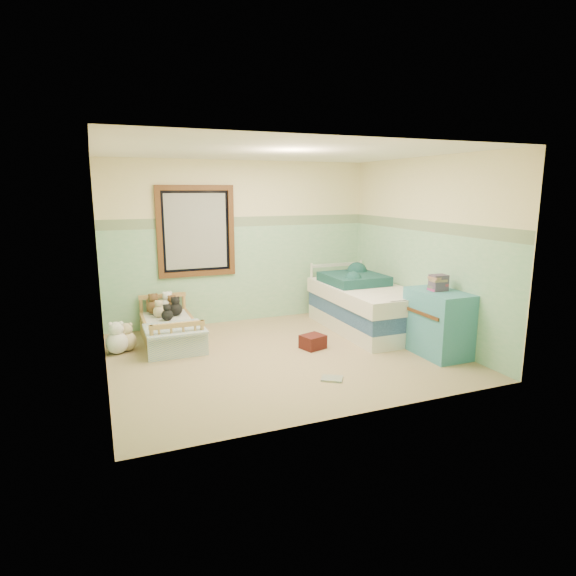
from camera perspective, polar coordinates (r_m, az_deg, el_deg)
name	(u,v)px	position (r m, az deg, el deg)	size (l,w,h in m)	color
floor	(283,355)	(6.18, -0.61, -8.00)	(4.20, 3.60, 0.02)	#967D56
ceiling	(282,151)	(5.84, -0.67, 15.99)	(4.20, 3.60, 0.02)	white
wall_back	(241,243)	(7.57, -5.62, 5.39)	(4.20, 0.04, 2.50)	beige
wall_front	(357,284)	(4.27, 8.17, 0.48)	(4.20, 0.04, 2.50)	beige
wall_left	(99,268)	(5.48, -21.56, 2.25)	(0.04, 3.60, 2.50)	beige
wall_right	(424,250)	(6.92, 15.84, 4.42)	(0.04, 3.60, 2.50)	beige
wainscot_mint	(242,274)	(7.63, -5.52, 1.64)	(4.20, 0.01, 1.50)	#78B88B
border_strip	(241,222)	(7.53, -5.64, 7.84)	(4.20, 0.01, 0.15)	#37603F
window_frame	(196,231)	(7.35, -10.84, 6.62)	(1.16, 0.06, 1.36)	#462812
window_blinds	(196,231)	(7.36, -10.86, 6.63)	(0.92, 0.01, 1.12)	#B5B6AE
toddler_bed_frame	(170,336)	(6.82, -13.78, -5.57)	(0.68, 1.37, 0.18)	#A47D48
toddler_mattress	(170,326)	(6.78, -13.84, -4.37)	(0.62, 1.31, 0.12)	silver
patchwork_quilt	(175,329)	(6.36, -13.31, -4.72)	(0.74, 0.68, 0.03)	#6284C6
plush_bed_brown	(154,307)	(7.20, -15.66, -2.19)	(0.21, 0.21, 0.21)	brown
plush_bed_white	(168,306)	(7.23, -14.09, -2.03)	(0.21, 0.21, 0.21)	white
plush_bed_tan	(159,311)	(7.00, -15.04, -2.71)	(0.17, 0.17, 0.17)	beige
plush_bed_dark	(176,309)	(7.03, -13.19, -2.48)	(0.19, 0.19, 0.19)	black
plush_floor_cream	(117,343)	(6.55, -19.62, -6.15)	(0.28, 0.28, 0.28)	white
plush_floor_tan	(127,341)	(6.63, -18.59, -6.02)	(0.25, 0.25, 0.25)	beige
twin_bed_frame	(365,323)	(7.29, 9.17, -4.08)	(0.98, 1.95, 0.22)	white
twin_boxspring	(366,308)	(7.24, 9.22, -2.40)	(0.98, 1.95, 0.22)	navy
twin_mattress	(366,294)	(7.19, 9.28, -0.70)	(1.02, 1.99, 0.22)	silver
teal_blanket	(354,279)	(7.38, 7.79, 1.10)	(0.83, 0.88, 0.14)	#0F3B38
dresser	(438,323)	(6.37, 17.38, -3.97)	(0.51, 0.82, 0.82)	teal
book_stack	(439,283)	(6.29, 17.44, 0.61)	(0.20, 0.16, 0.20)	brown
red_pillow	(313,342)	(6.39, 2.97, -6.39)	(0.29, 0.25, 0.18)	maroon
floor_book	(332,379)	(5.43, 5.25, -10.66)	(0.23, 0.18, 0.02)	gold
extra_plush_0	(167,315)	(6.79, -14.14, -3.14)	(0.16, 0.16, 0.16)	black
extra_plush_1	(172,307)	(7.18, -13.61, -2.21)	(0.18, 0.18, 0.18)	brown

